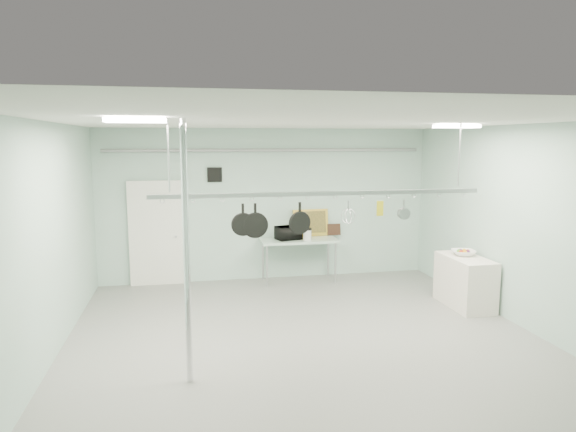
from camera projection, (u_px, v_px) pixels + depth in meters
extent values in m
plane|color=gray|center=(312.00, 351.00, 7.24)|extent=(8.00, 8.00, 0.00)
cube|color=silver|center=(314.00, 122.00, 6.78)|extent=(7.00, 8.00, 0.02)
cube|color=#A7C9BE|center=(267.00, 205.00, 10.88)|extent=(7.00, 0.02, 3.20)
cube|color=#A7C9BE|center=(539.00, 231.00, 7.68)|extent=(0.02, 8.00, 3.20)
cube|color=silver|center=(157.00, 234.00, 10.47)|extent=(1.10, 0.10, 2.20)
cube|color=black|center=(215.00, 175.00, 10.55)|extent=(0.30, 0.04, 0.30)
cylinder|color=gray|center=(268.00, 150.00, 10.63)|extent=(6.60, 0.07, 0.07)
cylinder|color=silver|center=(187.00, 254.00, 6.10)|extent=(0.08, 0.08, 3.20)
cube|color=#A5C2AD|center=(299.00, 240.00, 10.72)|extent=(1.60, 0.70, 0.05)
cylinder|color=#B7B7BC|center=(267.00, 266.00, 10.38)|extent=(0.04, 0.04, 0.86)
cylinder|color=#B7B7BC|center=(263.00, 260.00, 10.92)|extent=(0.04, 0.04, 0.86)
cylinder|color=#B7B7BC|center=(335.00, 263.00, 10.65)|extent=(0.04, 0.04, 0.86)
cylinder|color=#B7B7BC|center=(328.00, 257.00, 11.20)|extent=(0.04, 0.04, 0.86)
cube|color=silver|center=(465.00, 282.00, 9.14)|extent=(0.60, 1.20, 0.90)
cube|color=#B7B7BC|center=(322.00, 194.00, 7.25)|extent=(4.80, 0.06, 0.06)
cylinder|color=#B7B7BC|center=(169.00, 159.00, 6.77)|extent=(0.02, 0.02, 0.94)
cylinder|color=#B7B7BC|center=(459.00, 157.00, 7.59)|extent=(0.02, 0.02, 0.94)
cube|color=white|center=(136.00, 120.00, 5.58)|extent=(0.65, 0.30, 0.05)
cube|color=white|center=(457.00, 126.00, 7.83)|extent=(0.65, 0.30, 0.05)
imported|color=black|center=(288.00, 233.00, 10.66)|extent=(0.58, 0.47, 0.28)
cylinder|color=silver|center=(307.00, 235.00, 10.56)|extent=(0.18, 0.18, 0.22)
cube|color=#BA9132|center=(311.00, 223.00, 11.03)|extent=(0.79, 0.19, 0.58)
cube|color=black|center=(334.00, 229.00, 11.15)|extent=(0.30, 0.10, 0.25)
imported|color=white|center=(464.00, 253.00, 9.20)|extent=(0.48, 0.48, 0.10)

